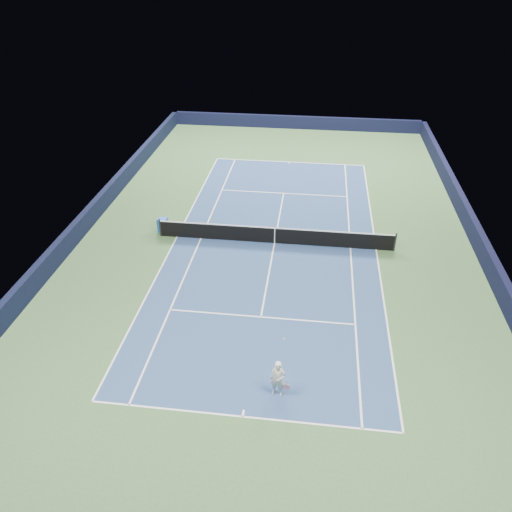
# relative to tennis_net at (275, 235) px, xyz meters

# --- Properties ---
(ground) EXTENTS (40.00, 40.00, 0.00)m
(ground) POSITION_rel_tennis_net_xyz_m (0.00, 0.00, -0.50)
(ground) COLOR #385B31
(ground) RESTS_ON ground
(wall_far) EXTENTS (22.00, 0.35, 1.10)m
(wall_far) POSITION_rel_tennis_net_xyz_m (0.00, 19.82, 0.05)
(wall_far) COLOR black
(wall_far) RESTS_ON ground
(wall_right) EXTENTS (0.35, 40.00, 1.10)m
(wall_right) POSITION_rel_tennis_net_xyz_m (10.82, 0.00, 0.05)
(wall_right) COLOR black
(wall_right) RESTS_ON ground
(wall_left) EXTENTS (0.35, 40.00, 1.10)m
(wall_left) POSITION_rel_tennis_net_xyz_m (-10.82, 0.00, 0.05)
(wall_left) COLOR black
(wall_left) RESTS_ON ground
(court_surface) EXTENTS (10.97, 23.77, 0.01)m
(court_surface) POSITION_rel_tennis_net_xyz_m (0.00, 0.00, -0.50)
(court_surface) COLOR navy
(court_surface) RESTS_ON ground
(baseline_far) EXTENTS (10.97, 0.08, 0.00)m
(baseline_far) POSITION_rel_tennis_net_xyz_m (0.00, 11.88, -0.50)
(baseline_far) COLOR white
(baseline_far) RESTS_ON ground
(baseline_near) EXTENTS (10.97, 0.08, 0.00)m
(baseline_near) POSITION_rel_tennis_net_xyz_m (0.00, -11.88, -0.50)
(baseline_near) COLOR white
(baseline_near) RESTS_ON ground
(sideline_doubles_right) EXTENTS (0.08, 23.77, 0.00)m
(sideline_doubles_right) POSITION_rel_tennis_net_xyz_m (5.49, 0.00, -0.50)
(sideline_doubles_right) COLOR white
(sideline_doubles_right) RESTS_ON ground
(sideline_doubles_left) EXTENTS (0.08, 23.77, 0.00)m
(sideline_doubles_left) POSITION_rel_tennis_net_xyz_m (-5.49, 0.00, -0.50)
(sideline_doubles_left) COLOR white
(sideline_doubles_left) RESTS_ON ground
(sideline_singles_right) EXTENTS (0.08, 23.77, 0.00)m
(sideline_singles_right) POSITION_rel_tennis_net_xyz_m (4.12, 0.00, -0.50)
(sideline_singles_right) COLOR white
(sideline_singles_right) RESTS_ON ground
(sideline_singles_left) EXTENTS (0.08, 23.77, 0.00)m
(sideline_singles_left) POSITION_rel_tennis_net_xyz_m (-4.12, 0.00, -0.50)
(sideline_singles_left) COLOR white
(sideline_singles_left) RESTS_ON ground
(service_line_far) EXTENTS (8.23, 0.08, 0.00)m
(service_line_far) POSITION_rel_tennis_net_xyz_m (0.00, 6.40, -0.50)
(service_line_far) COLOR white
(service_line_far) RESTS_ON ground
(service_line_near) EXTENTS (8.23, 0.08, 0.00)m
(service_line_near) POSITION_rel_tennis_net_xyz_m (0.00, -6.40, -0.50)
(service_line_near) COLOR white
(service_line_near) RESTS_ON ground
(center_service_line) EXTENTS (0.08, 12.80, 0.00)m
(center_service_line) POSITION_rel_tennis_net_xyz_m (0.00, 0.00, -0.50)
(center_service_line) COLOR white
(center_service_line) RESTS_ON ground
(center_mark_far) EXTENTS (0.08, 0.30, 0.00)m
(center_mark_far) POSITION_rel_tennis_net_xyz_m (0.00, 11.73, -0.50)
(center_mark_far) COLOR white
(center_mark_far) RESTS_ON ground
(center_mark_near) EXTENTS (0.08, 0.30, 0.00)m
(center_mark_near) POSITION_rel_tennis_net_xyz_m (0.00, -11.73, -0.50)
(center_mark_near) COLOR white
(center_mark_near) RESTS_ON ground
(tennis_net) EXTENTS (12.90, 0.10, 1.07)m
(tennis_net) POSITION_rel_tennis_net_xyz_m (0.00, 0.00, 0.00)
(tennis_net) COLOR black
(tennis_net) RESTS_ON ground
(sponsor_cube) EXTENTS (0.60, 0.54, 0.84)m
(sponsor_cube) POSITION_rel_tennis_net_xyz_m (-6.40, 0.48, -0.09)
(sponsor_cube) COLOR blue
(sponsor_cube) RESTS_ON ground
(tennis_player) EXTENTS (0.76, 1.26, 1.82)m
(tennis_player) POSITION_rel_tennis_net_xyz_m (1.12, -10.70, 0.26)
(tennis_player) COLOR silver
(tennis_player) RESTS_ON ground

